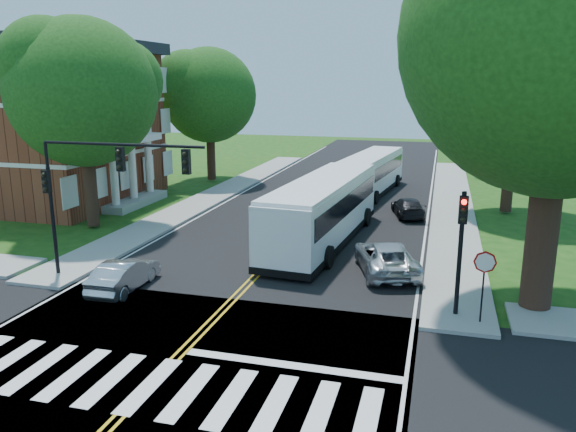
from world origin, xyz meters
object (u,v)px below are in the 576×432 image
(hatchback, at_px, (124,275))
(suv, at_px, (386,257))
(bus_follow, at_px, (371,173))
(signal_nw, at_px, (97,178))
(dark_sedan, at_px, (408,207))
(signal_ne, at_px, (461,237))
(bus_lead, at_px, (323,210))

(hatchback, bearing_deg, suv, -155.20)
(bus_follow, distance_m, hatchback, 23.48)
(signal_nw, distance_m, dark_sedan, 19.36)
(signal_nw, bearing_deg, signal_ne, 0.05)
(suv, bearing_deg, hatchback, 9.22)
(bus_lead, xyz_separation_m, suv, (3.61, -3.87, -1.06))
(bus_lead, height_order, dark_sedan, bus_lead)
(signal_ne, xyz_separation_m, bus_follow, (-5.76, 21.75, -1.41))
(signal_nw, height_order, bus_lead, signal_nw)
(hatchback, bearing_deg, bus_lead, -127.12)
(signal_ne, bearing_deg, bus_follow, 104.82)
(signal_nw, distance_m, bus_lead, 11.41)
(signal_nw, bearing_deg, bus_follow, 69.13)
(signal_ne, relative_size, dark_sedan, 1.12)
(signal_nw, height_order, bus_follow, signal_nw)
(signal_ne, height_order, hatchback, signal_ne)
(signal_ne, bearing_deg, suv, 124.22)
(signal_ne, distance_m, dark_sedan, 15.55)
(signal_ne, height_order, suv, signal_ne)
(bus_follow, height_order, dark_sedan, bus_follow)
(bus_lead, relative_size, hatchback, 3.42)
(bus_follow, bearing_deg, suv, 106.43)
(signal_nw, height_order, suv, signal_nw)
(hatchback, relative_size, suv, 0.78)
(bus_follow, bearing_deg, hatchback, 79.77)
(signal_nw, distance_m, signal_ne, 14.13)
(hatchback, bearing_deg, signal_nw, -27.59)
(hatchback, height_order, dark_sedan, hatchback)
(signal_ne, height_order, bus_follow, signal_ne)
(signal_ne, distance_m, hatchback, 12.98)
(bus_lead, xyz_separation_m, hatchback, (-6.26, -8.76, -1.11))
(signal_nw, relative_size, hatchback, 1.89)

